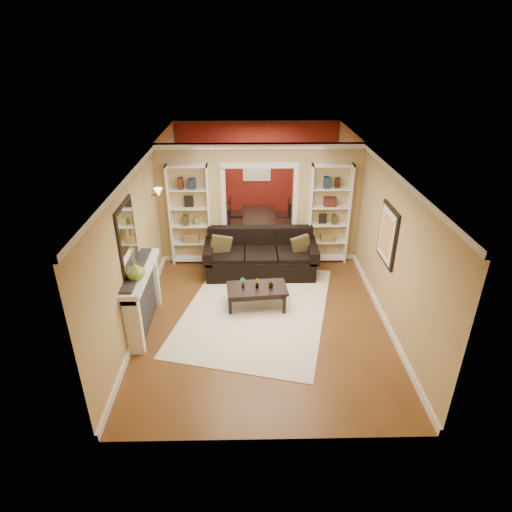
{
  "coord_description": "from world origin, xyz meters",
  "views": [
    {
      "loc": [
        -0.26,
        -7.88,
        4.64
      ],
      "look_at": [
        -0.12,
        -0.8,
        1.05
      ],
      "focal_mm": 30.0,
      "sensor_mm": 36.0,
      "label": 1
    }
  ],
  "objects_px": {
    "sofa": "(261,254)",
    "bookshelf_left": "(190,216)",
    "bookshelf_right": "(329,215)",
    "coffee_table": "(257,297)",
    "fireplace": "(144,299)",
    "dining_table": "(260,225)"
  },
  "relations": [
    {
      "from": "sofa",
      "to": "bookshelf_left",
      "type": "relative_size",
      "value": 1.06
    },
    {
      "from": "sofa",
      "to": "bookshelf_right",
      "type": "xyz_separation_m",
      "value": [
        1.54,
        0.58,
        0.67
      ]
    },
    {
      "from": "sofa",
      "to": "dining_table",
      "type": "bearing_deg",
      "value": 88.59
    },
    {
      "from": "coffee_table",
      "to": "bookshelf_right",
      "type": "relative_size",
      "value": 0.49
    },
    {
      "from": "sofa",
      "to": "fireplace",
      "type": "distance_m",
      "value": 2.87
    },
    {
      "from": "bookshelf_left",
      "to": "bookshelf_right",
      "type": "height_order",
      "value": "same"
    },
    {
      "from": "fireplace",
      "to": "bookshelf_right",
      "type": "bearing_deg",
      "value": 34.8
    },
    {
      "from": "bookshelf_left",
      "to": "fireplace",
      "type": "xyz_separation_m",
      "value": [
        -0.54,
        -2.53,
        -0.57
      ]
    },
    {
      "from": "coffee_table",
      "to": "dining_table",
      "type": "height_order",
      "value": "dining_table"
    },
    {
      "from": "bookshelf_right",
      "to": "coffee_table",
      "type": "bearing_deg",
      "value": -130.63
    },
    {
      "from": "coffee_table",
      "to": "fireplace",
      "type": "relative_size",
      "value": 0.67
    },
    {
      "from": "fireplace",
      "to": "dining_table",
      "type": "distance_m",
      "value": 4.59
    },
    {
      "from": "coffee_table",
      "to": "bookshelf_right",
      "type": "bearing_deg",
      "value": 44.08
    },
    {
      "from": "bookshelf_right",
      "to": "fireplace",
      "type": "relative_size",
      "value": 1.35
    },
    {
      "from": "bookshelf_left",
      "to": "dining_table",
      "type": "bearing_deg",
      "value": 43.28
    },
    {
      "from": "sofa",
      "to": "bookshelf_left",
      "type": "height_order",
      "value": "bookshelf_left"
    },
    {
      "from": "coffee_table",
      "to": "dining_table",
      "type": "distance_m",
      "value": 3.45
    },
    {
      "from": "fireplace",
      "to": "sofa",
      "type": "bearing_deg",
      "value": 42.87
    },
    {
      "from": "sofa",
      "to": "bookshelf_right",
      "type": "relative_size",
      "value": 1.06
    },
    {
      "from": "bookshelf_left",
      "to": "bookshelf_right",
      "type": "xyz_separation_m",
      "value": [
        3.1,
        0.0,
        0.0
      ]
    },
    {
      "from": "bookshelf_left",
      "to": "fireplace",
      "type": "height_order",
      "value": "bookshelf_left"
    },
    {
      "from": "fireplace",
      "to": "dining_table",
      "type": "relative_size",
      "value": 1.09
    }
  ]
}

